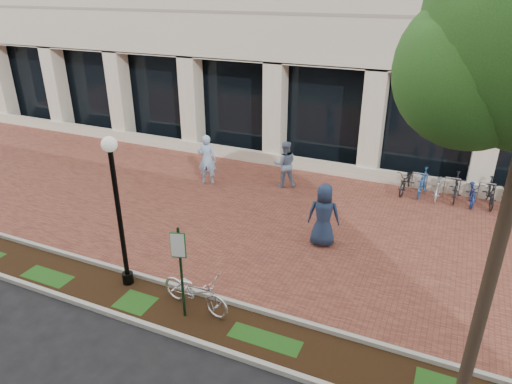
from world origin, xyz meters
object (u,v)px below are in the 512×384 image
at_px(lamppost, 118,205).
at_px(bike_rack_cluster, 456,188).
at_px(locked_bicycle, 195,291).
at_px(pedestrian_mid, 285,164).
at_px(pedestrian_right, 324,215).
at_px(parking_sign, 180,262).
at_px(pedestrian_left, 207,160).

xyz_separation_m(lamppost, bike_rack_cluster, (7.38, 8.75, -1.76)).
bearing_deg(bike_rack_cluster, locked_bicycle, -118.01).
bearing_deg(pedestrian_mid, lamppost, 52.91).
height_order(pedestrian_mid, pedestrian_right, pedestrian_right).
distance_m(lamppost, pedestrian_mid, 7.68).
distance_m(locked_bicycle, pedestrian_right, 4.48).
xyz_separation_m(parking_sign, bike_rack_cluster, (5.38, 9.27, -1.03)).
relative_size(pedestrian_right, bike_rack_cluster, 0.46).
height_order(lamppost, pedestrian_mid, lamppost).
distance_m(pedestrian_left, bike_rack_cluster, 9.03).
height_order(parking_sign, pedestrian_mid, parking_sign).
relative_size(parking_sign, bike_rack_cluster, 0.56).
distance_m(parking_sign, locked_bicycle, 1.06).
bearing_deg(pedestrian_right, parking_sign, 55.84).
distance_m(parking_sign, bike_rack_cluster, 10.76).
bearing_deg(pedestrian_left, bike_rack_cluster, 177.90).
relative_size(parking_sign, lamppost, 0.59).
height_order(locked_bicycle, bike_rack_cluster, locked_bicycle).
xyz_separation_m(pedestrian_mid, pedestrian_right, (2.53, -3.53, 0.07)).
height_order(lamppost, locked_bicycle, lamppost).
xyz_separation_m(parking_sign, locked_bicycle, (0.10, 0.36, -0.99)).
xyz_separation_m(lamppost, pedestrian_right, (3.97, 3.90, -1.27)).
relative_size(locked_bicycle, pedestrian_right, 0.98).
relative_size(parking_sign, pedestrian_mid, 1.31).
relative_size(parking_sign, pedestrian_right, 1.22).
bearing_deg(pedestrian_mid, parking_sign, 67.95).
bearing_deg(lamppost, pedestrian_right, 44.47).
xyz_separation_m(locked_bicycle, bike_rack_cluster, (5.28, 8.90, -0.04)).
height_order(locked_bicycle, pedestrian_mid, pedestrian_mid).
bearing_deg(lamppost, pedestrian_left, 101.67).
distance_m(locked_bicycle, pedestrian_left, 7.48).
distance_m(parking_sign, pedestrian_mid, 7.98).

